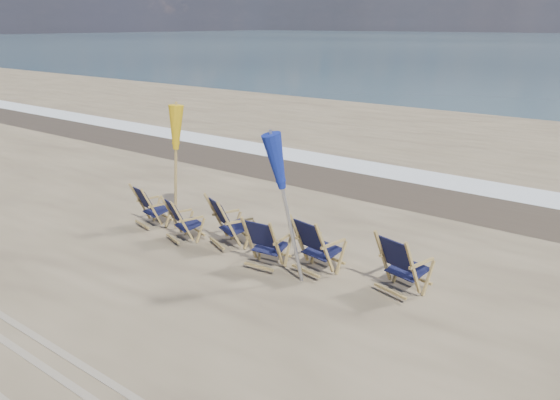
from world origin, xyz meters
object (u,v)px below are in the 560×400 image
(beach_chair_0, at_px, (152,209))
(beach_chair_3, at_px, (276,246))
(beach_chair_5, at_px, (413,271))
(umbrella_yellow, at_px, (173,135))
(beach_chair_1, at_px, (183,224))
(umbrella_blue, at_px, (289,167))
(beach_chair_2, at_px, (229,227))
(beach_chair_4, at_px, (324,251))

(beach_chair_0, height_order, beach_chair_3, beach_chair_3)
(beach_chair_3, distance_m, beach_chair_5, 2.22)
(beach_chair_3, xyz_separation_m, umbrella_yellow, (-2.90, 0.51, 1.42))
(beach_chair_1, distance_m, umbrella_blue, 2.84)
(beach_chair_5, bearing_deg, beach_chair_1, 21.02)
(beach_chair_2, distance_m, umbrella_blue, 2.12)
(beach_chair_5, bearing_deg, beach_chair_2, 18.01)
(beach_chair_0, xyz_separation_m, beach_chair_1, (1.05, -0.17, -0.01))
(beach_chair_0, relative_size, umbrella_yellow, 0.37)
(beach_chair_3, height_order, beach_chair_4, beach_chair_4)
(beach_chair_0, height_order, umbrella_blue, umbrella_blue)
(beach_chair_3, bearing_deg, beach_chair_0, -7.10)
(beach_chair_4, distance_m, umbrella_yellow, 3.92)
(beach_chair_0, relative_size, beach_chair_4, 0.89)
(beach_chair_3, bearing_deg, umbrella_blue, 149.07)
(beach_chair_3, distance_m, beach_chair_4, 0.81)
(beach_chair_1, distance_m, beach_chair_2, 0.93)
(beach_chair_0, relative_size, beach_chair_3, 0.95)
(beach_chair_2, distance_m, beach_chair_3, 1.19)
(beach_chair_0, height_order, beach_chair_1, beach_chair_0)
(beach_chair_4, bearing_deg, beach_chair_3, 28.36)
(beach_chair_5, height_order, umbrella_blue, umbrella_blue)
(beach_chair_2, relative_size, umbrella_yellow, 0.41)
(beach_chair_2, bearing_deg, beach_chair_5, -153.13)
(beach_chair_0, distance_m, beach_chair_2, 1.94)
(beach_chair_3, bearing_deg, beach_chair_1, -2.69)
(beach_chair_0, bearing_deg, beach_chair_3, -168.46)
(beach_chair_3, bearing_deg, beach_chair_5, -175.28)
(beach_chair_1, bearing_deg, beach_chair_4, -153.83)
(beach_chair_4, bearing_deg, beach_chair_0, 13.23)
(beach_chair_1, distance_m, beach_chair_4, 2.86)
(beach_chair_3, bearing_deg, beach_chair_2, -14.18)
(beach_chair_5, distance_m, umbrella_blue, 2.37)
(umbrella_yellow, height_order, umbrella_blue, umbrella_blue)
(beach_chair_2, xyz_separation_m, beach_chair_4, (1.95, 0.10, 0.01))
(beach_chair_1, bearing_deg, umbrella_yellow, -19.49)
(beach_chair_4, relative_size, beach_chair_5, 1.01)
(beach_chair_2, distance_m, umbrella_yellow, 2.23)
(beach_chair_3, relative_size, beach_chair_4, 0.93)
(umbrella_blue, bearing_deg, beach_chair_0, 176.73)
(beach_chair_5, relative_size, umbrella_blue, 0.41)
(beach_chair_3, xyz_separation_m, umbrella_blue, (0.37, -0.17, 1.43))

